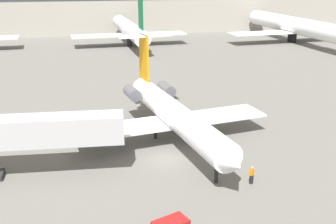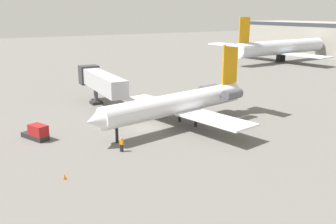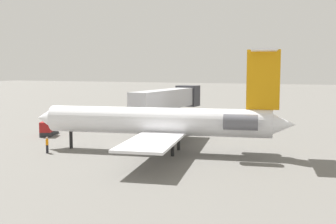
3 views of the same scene
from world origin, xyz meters
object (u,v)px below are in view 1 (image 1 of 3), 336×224
Objects in this scene: parked_airliner_centre at (294,26)px; ground_crew_marshaller at (252,175)px; parked_airliner_west_mid at (129,29)px; jet_bridge at (17,132)px; regional_jet at (172,112)px.

ground_crew_marshaller is at bearing -119.83° from parked_airliner_centre.
ground_crew_marshaller is 0.05× the size of parked_airliner_west_mid.
jet_bridge reaches higher than ground_crew_marshaller.
parked_airliner_west_mid is at bearing 75.85° from jet_bridge.
regional_jet is at bearing 20.18° from jet_bridge.
jet_bridge is 21.44m from ground_crew_marshaller.
regional_jet is 1.60× the size of jet_bridge.
ground_crew_marshaller is 0.04× the size of parked_airliner_centre.
ground_crew_marshaller is (4.94, -11.13, -2.52)m from regional_jet.
ground_crew_marshaller is 82.65m from parked_airliner_centre.
regional_jet reaches higher than jet_bridge.
parked_airliner_centre is at bearing 60.17° from ground_crew_marshaller.
regional_jet reaches higher than ground_crew_marshaller.
ground_crew_marshaller is at bearing -14.88° from jet_bridge.
parked_airliner_west_mid reaches higher than ground_crew_marshaller.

